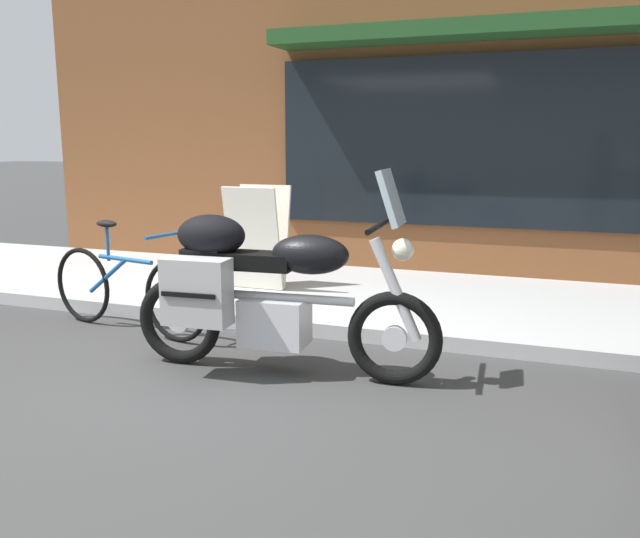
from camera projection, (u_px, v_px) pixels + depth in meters
ground_plane at (161, 386)px, 4.29m from camera, size 80.00×80.00×0.00m
touring_motorcycle at (261, 287)px, 4.41m from camera, size 2.15×0.76×1.39m
parked_bicycle at (126, 289)px, 5.45m from camera, size 1.73×0.54×0.92m
sandwich_board_sign at (258, 237)px, 6.50m from camera, size 0.55×0.43×1.01m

